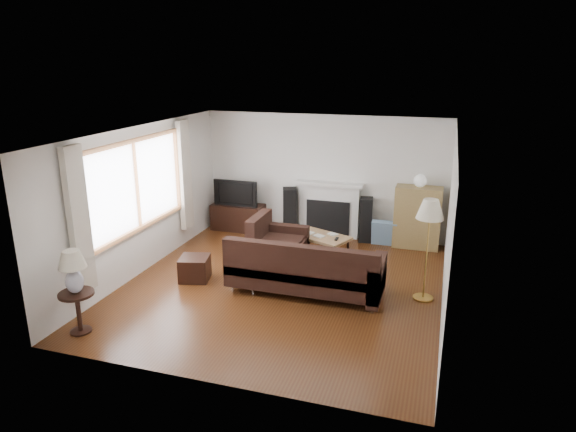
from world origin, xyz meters
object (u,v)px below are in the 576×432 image
(coffee_table, at_px, (320,246))
(floor_lamp, at_px, (427,251))
(side_table, at_px, (79,312))
(tv_stand, at_px, (238,217))
(sectional_sofa, at_px, (306,267))
(bookshelf, at_px, (417,217))

(coffee_table, xyz_separation_m, floor_lamp, (1.96, -1.26, 0.58))
(side_table, bearing_deg, floor_lamp, 28.98)
(coffee_table, bearing_deg, tv_stand, 176.28)
(tv_stand, distance_m, sectional_sofa, 3.40)
(side_table, bearing_deg, sectional_sofa, 39.66)
(bookshelf, distance_m, sectional_sofa, 3.03)
(sectional_sofa, bearing_deg, bookshelf, 59.84)
(bookshelf, xyz_separation_m, coffee_table, (-1.67, -1.07, -0.39))
(coffee_table, relative_size, side_table, 1.86)
(floor_lamp, bearing_deg, bookshelf, 96.95)
(coffee_table, relative_size, floor_lamp, 0.68)
(side_table, bearing_deg, tv_stand, 85.83)
(coffee_table, distance_m, floor_lamp, 2.40)
(tv_stand, bearing_deg, bookshelf, 0.64)
(tv_stand, xyz_separation_m, floor_lamp, (4.03, -2.28, 0.52))
(bookshelf, height_order, sectional_sofa, bookshelf)
(sectional_sofa, relative_size, coffee_table, 2.42)
(coffee_table, bearing_deg, floor_lamp, -10.10)
(tv_stand, bearing_deg, floor_lamp, -29.52)
(tv_stand, height_order, bookshelf, bookshelf)
(bookshelf, relative_size, floor_lamp, 0.76)
(bookshelf, bearing_deg, coffee_table, -147.46)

